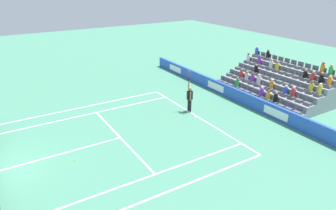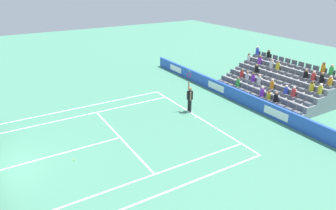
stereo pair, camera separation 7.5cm
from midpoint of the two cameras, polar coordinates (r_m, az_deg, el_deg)
line_baseline at (r=20.15m, az=5.44°, el=-2.18°), size 10.97×0.10×0.01m
line_service at (r=17.74m, az=-9.07°, el=-6.08°), size 8.23×0.10×0.01m
line_centre_service at (r=17.00m, az=-19.15°, el=-8.55°), size 0.10×6.40×0.01m
line_singles_sideline_left at (r=21.12m, az=-14.57°, el=-1.63°), size 0.10×11.89×0.01m
line_singles_sideline_right at (r=14.39m, az=-4.21°, el=-13.42°), size 0.10×11.89×0.01m
line_doubles_sideline_left at (r=22.34m, az=-15.64°, el=-0.37°), size 0.10×11.89×0.01m
line_doubles_sideline_right at (r=13.43m, az=-1.41°, el=-16.41°), size 0.10×11.89×0.01m
line_centre_mark at (r=20.10m, az=5.21°, el=-2.24°), size 0.10×0.20×0.01m
sponsor_barrier at (r=22.49m, az=13.89°, el=1.25°), size 23.91×0.22×0.94m
tennis_player at (r=20.48m, az=3.97°, el=1.31°), size 0.51×0.39×2.85m
stadium_stand at (r=24.91m, az=19.85°, el=3.55°), size 8.06×4.75×3.03m
loose_tennis_ball at (r=16.18m, az=-17.34°, el=-9.88°), size 0.07×0.07×0.07m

